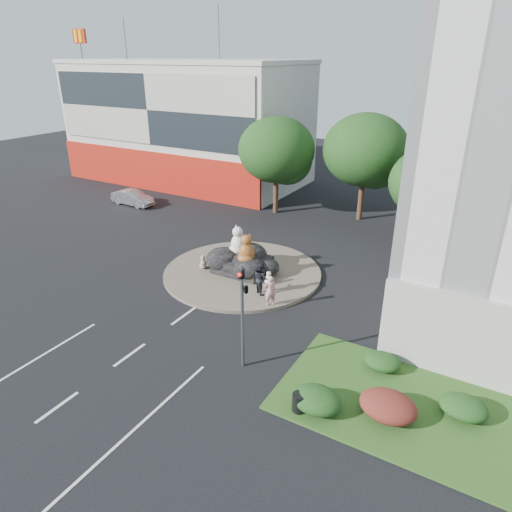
{
  "coord_description": "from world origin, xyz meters",
  "views": [
    {
      "loc": [
        13.97,
        -12.23,
        12.88
      ],
      "look_at": [
        1.62,
        8.95,
        2.0
      ],
      "focal_mm": 32.0,
      "sensor_mm": 36.0,
      "label": 1
    }
  ],
  "objects_px": {
    "cat_white": "(238,240)",
    "kitten_white": "(269,277)",
    "pedestrian_pink": "(270,290)",
    "parked_car": "(133,198)",
    "litter_bin": "(299,402)",
    "pedestrian_dark": "(261,278)",
    "cat_tabby": "(247,248)",
    "kitten_calico": "(203,262)"
  },
  "relations": [
    {
      "from": "cat_white",
      "to": "kitten_white",
      "type": "height_order",
      "value": "cat_white"
    },
    {
      "from": "pedestrian_dark",
      "to": "cat_white",
      "type": "bearing_deg",
      "value": -4.86
    },
    {
      "from": "pedestrian_dark",
      "to": "litter_bin",
      "type": "relative_size",
      "value": 2.47
    },
    {
      "from": "pedestrian_pink",
      "to": "litter_bin",
      "type": "distance_m",
      "value": 8.15
    },
    {
      "from": "kitten_white",
      "to": "parked_car",
      "type": "xyz_separation_m",
      "value": [
        -18.76,
        7.94,
        0.08
      ]
    },
    {
      "from": "kitten_calico",
      "to": "parked_car",
      "type": "xyz_separation_m",
      "value": [
        -14.08,
        8.17,
        0.03
      ]
    },
    {
      "from": "kitten_calico",
      "to": "pedestrian_dark",
      "type": "xyz_separation_m",
      "value": [
        4.85,
        -1.01,
        0.47
      ]
    },
    {
      "from": "kitten_calico",
      "to": "pedestrian_pink",
      "type": "bearing_deg",
      "value": 30.83
    },
    {
      "from": "cat_white",
      "to": "pedestrian_dark",
      "type": "distance_m",
      "value": 3.97
    },
    {
      "from": "cat_white",
      "to": "pedestrian_dark",
      "type": "relative_size",
      "value": 1.03
    },
    {
      "from": "cat_white",
      "to": "cat_tabby",
      "type": "height_order",
      "value": "cat_white"
    },
    {
      "from": "cat_tabby",
      "to": "kitten_white",
      "type": "relative_size",
      "value": 2.28
    },
    {
      "from": "kitten_white",
      "to": "kitten_calico",
      "type": "bearing_deg",
      "value": 168.8
    },
    {
      "from": "pedestrian_pink",
      "to": "kitten_white",
      "type": "bearing_deg",
      "value": -102.37
    },
    {
      "from": "kitten_white",
      "to": "litter_bin",
      "type": "relative_size",
      "value": 1.11
    },
    {
      "from": "cat_white",
      "to": "pedestrian_dark",
      "type": "height_order",
      "value": "cat_white"
    },
    {
      "from": "pedestrian_dark",
      "to": "parked_car",
      "type": "xyz_separation_m",
      "value": [
        -18.93,
        9.18,
        -0.44
      ]
    },
    {
      "from": "cat_white",
      "to": "kitten_calico",
      "type": "distance_m",
      "value": 2.65
    },
    {
      "from": "pedestrian_pink",
      "to": "parked_car",
      "type": "relative_size",
      "value": 0.41
    },
    {
      "from": "cat_tabby",
      "to": "parked_car",
      "type": "xyz_separation_m",
      "value": [
        -17.06,
        7.67,
        -1.36
      ]
    },
    {
      "from": "litter_bin",
      "to": "cat_tabby",
      "type": "bearing_deg",
      "value": 131.18
    },
    {
      "from": "cat_white",
      "to": "pedestrian_dark",
      "type": "bearing_deg",
      "value": -7.72
    },
    {
      "from": "cat_white",
      "to": "pedestrian_pink",
      "type": "distance_m",
      "value": 5.4
    },
    {
      "from": "pedestrian_dark",
      "to": "cat_tabby",
      "type": "bearing_deg",
      "value": -5.97
    },
    {
      "from": "cat_white",
      "to": "pedestrian_dark",
      "type": "xyz_separation_m",
      "value": [
        3.06,
        -2.36,
        -0.93
      ]
    },
    {
      "from": "pedestrian_dark",
      "to": "pedestrian_pink",
      "type": "bearing_deg",
      "value": 173.02
    },
    {
      "from": "kitten_white",
      "to": "litter_bin",
      "type": "xyz_separation_m",
      "value": [
        6.13,
        -8.69,
        -0.12
      ]
    },
    {
      "from": "cat_white",
      "to": "pedestrian_pink",
      "type": "relative_size",
      "value": 1.1
    },
    {
      "from": "kitten_white",
      "to": "parked_car",
      "type": "bearing_deg",
      "value": 143.04
    },
    {
      "from": "cat_white",
      "to": "kitten_white",
      "type": "bearing_deg",
      "value": 8.81
    },
    {
      "from": "parked_car",
      "to": "pedestrian_dark",
      "type": "bearing_deg",
      "value": -115.02
    },
    {
      "from": "litter_bin",
      "to": "kitten_white",
      "type": "bearing_deg",
      "value": 125.19
    },
    {
      "from": "kitten_calico",
      "to": "pedestrian_pink",
      "type": "height_order",
      "value": "pedestrian_pink"
    },
    {
      "from": "parked_car",
      "to": "pedestrian_pink",
      "type": "bearing_deg",
      "value": -115.91
    },
    {
      "from": "cat_tabby",
      "to": "cat_white",
      "type": "bearing_deg",
      "value": 111.88
    },
    {
      "from": "cat_tabby",
      "to": "pedestrian_pink",
      "type": "bearing_deg",
      "value": -71.41
    },
    {
      "from": "pedestrian_pink",
      "to": "parked_car",
      "type": "height_order",
      "value": "pedestrian_pink"
    },
    {
      "from": "pedestrian_dark",
      "to": "parked_car",
      "type": "relative_size",
      "value": 0.44
    },
    {
      "from": "cat_white",
      "to": "pedestrian_pink",
      "type": "bearing_deg",
      "value": -8.3
    },
    {
      "from": "kitten_white",
      "to": "pedestrian_dark",
      "type": "xyz_separation_m",
      "value": [
        0.17,
        -1.24,
        0.52
      ]
    },
    {
      "from": "kitten_white",
      "to": "pedestrian_pink",
      "type": "bearing_deg",
      "value": -73.53
    },
    {
      "from": "pedestrian_pink",
      "to": "parked_car",
      "type": "distance_m",
      "value": 22.45
    }
  ]
}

